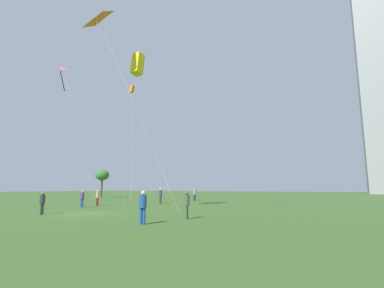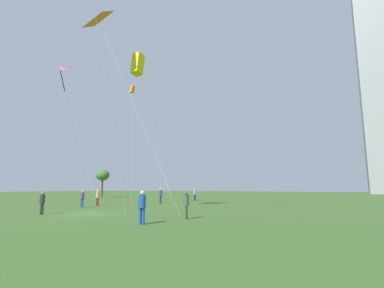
# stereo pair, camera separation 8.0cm
# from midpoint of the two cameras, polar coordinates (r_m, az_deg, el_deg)

# --- Properties ---
(ground) EXTENTS (280.00, 280.00, 0.00)m
(ground) POSITION_cam_midpoint_polar(r_m,az_deg,el_deg) (22.83, -20.59, -12.91)
(ground) COLOR #3D6028
(person_standing_0) EXTENTS (0.38, 0.38, 1.71)m
(person_standing_0) POSITION_cam_midpoint_polar(r_m,az_deg,el_deg) (15.29, -9.82, -11.90)
(person_standing_0) COLOR #1E478C
(person_standing_0) RESTS_ON ground
(person_standing_1) EXTENTS (0.37, 0.37, 1.66)m
(person_standing_1) POSITION_cam_midpoint_polar(r_m,az_deg,el_deg) (32.41, -18.30, -9.95)
(person_standing_1) COLOR maroon
(person_standing_1) RESTS_ON ground
(person_standing_2) EXTENTS (0.41, 0.41, 1.85)m
(person_standing_2) POSITION_cam_midpoint_polar(r_m,az_deg,el_deg) (34.11, -6.28, -10.07)
(person_standing_2) COLOR #3F593F
(person_standing_2) RESTS_ON ground
(person_standing_3) EXTENTS (0.37, 0.37, 1.65)m
(person_standing_3) POSITION_cam_midpoint_polar(r_m,az_deg,el_deg) (17.70, -1.07, -11.71)
(person_standing_3) COLOR #3F593F
(person_standing_3) RESTS_ON ground
(person_standing_4) EXTENTS (0.36, 0.36, 1.61)m
(person_standing_4) POSITION_cam_midpoint_polar(r_m,az_deg,el_deg) (30.09, -21.03, -9.99)
(person_standing_4) COLOR #1E478C
(person_standing_4) RESTS_ON ground
(person_standing_5) EXTENTS (0.36, 0.36, 1.60)m
(person_standing_5) POSITION_cam_midpoint_polar(r_m,az_deg,el_deg) (23.02, -27.70, -10.12)
(person_standing_5) COLOR #3F593F
(person_standing_5) RESTS_ON ground
(person_standing_6) EXTENTS (0.41, 0.41, 1.87)m
(person_standing_6) POSITION_cam_midpoint_polar(r_m,az_deg,el_deg) (43.04, 0.61, -9.84)
(person_standing_6) COLOR #2D2D33
(person_standing_6) RESTS_ON ground
(kite_flying_0) EXTENTS (6.80, 6.94, 18.54)m
(kite_flying_0) POSITION_cam_midpoint_polar(r_m,az_deg,el_deg) (48.47, -11.84, 10.59)
(kite_flying_0) COLOR silver
(kite_flying_0) RESTS_ON ground
(kite_flying_1) EXTENTS (2.50, 3.60, 14.24)m
(kite_flying_1) POSITION_cam_midpoint_polar(r_m,az_deg,el_deg) (27.68, -10.75, 15.40)
(kite_flying_1) COLOR silver
(kite_flying_1) RESTS_ON ground
(kite_flying_2) EXTENTS (5.20, 2.52, 16.17)m
(kite_flying_2) POSITION_cam_midpoint_polar(r_m,az_deg,el_deg) (37.53, -24.25, 12.97)
(kite_flying_2) COLOR silver
(kite_flying_2) RESTS_ON ground
(kite_flying_4) EXTENTS (8.45, 3.04, 16.86)m
(kite_flying_4) POSITION_cam_midpoint_polar(r_m,az_deg,el_deg) (27.31, -18.19, 22.64)
(kite_flying_4) COLOR silver
(kite_flying_4) RESTS_ON ground
(park_tree_1) EXTENTS (2.68, 2.68, 5.54)m
(park_tree_1) POSITION_cam_midpoint_polar(r_m,az_deg,el_deg) (60.14, -17.41, -6.01)
(park_tree_1) COLOR brown
(park_tree_1) RESTS_ON ground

